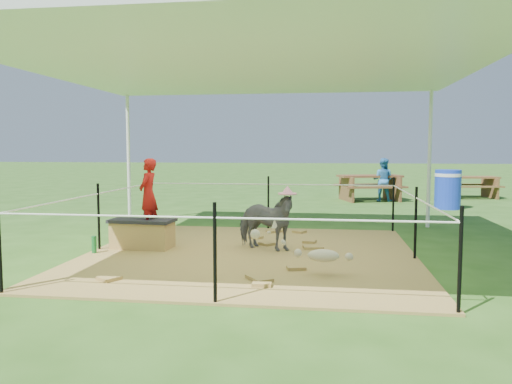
# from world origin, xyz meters

# --- Properties ---
(ground) EXTENTS (90.00, 90.00, 0.00)m
(ground) POSITION_xyz_m (0.00, 0.00, 0.00)
(ground) COLOR #2D5919
(ground) RESTS_ON ground
(hay_patch) EXTENTS (4.60, 4.60, 0.03)m
(hay_patch) POSITION_xyz_m (0.00, 0.00, 0.01)
(hay_patch) COLOR brown
(hay_patch) RESTS_ON ground
(canopy_tent) EXTENTS (6.30, 6.30, 2.90)m
(canopy_tent) POSITION_xyz_m (0.00, 0.00, 2.69)
(canopy_tent) COLOR silver
(canopy_tent) RESTS_ON ground
(rope_fence) EXTENTS (4.54, 4.54, 1.00)m
(rope_fence) POSITION_xyz_m (0.00, -0.00, 0.64)
(rope_fence) COLOR black
(rope_fence) RESTS_ON ground
(straw_bale) EXTENTS (0.90, 0.49, 0.39)m
(straw_bale) POSITION_xyz_m (-1.65, 0.18, 0.22)
(straw_bale) COLOR #AF7E3F
(straw_bale) RESTS_ON hay_patch
(dark_cloth) EXTENTS (0.96, 0.54, 0.05)m
(dark_cloth) POSITION_xyz_m (-1.65, 0.18, 0.44)
(dark_cloth) COLOR black
(dark_cloth) RESTS_ON straw_bale
(woman) EXTENTS (0.27, 0.40, 1.05)m
(woman) POSITION_xyz_m (-1.55, 0.18, 0.94)
(woman) COLOR #A81310
(woman) RESTS_ON straw_bale
(green_bottle) EXTENTS (0.07, 0.07, 0.24)m
(green_bottle) POSITION_xyz_m (-2.20, -0.27, 0.15)
(green_bottle) COLOR #176729
(green_bottle) RESTS_ON hay_patch
(pony) EXTENTS (1.10, 0.82, 0.84)m
(pony) POSITION_xyz_m (0.18, 0.27, 0.45)
(pony) COLOR #4F4F54
(pony) RESTS_ON hay_patch
(pink_hat) EXTENTS (0.26, 0.26, 0.12)m
(pink_hat) POSITION_xyz_m (0.18, 0.27, 0.93)
(pink_hat) COLOR pink
(pink_hat) RESTS_ON pony
(foal) EXTENTS (0.98, 0.57, 0.53)m
(foal) POSITION_xyz_m (1.03, -1.08, 0.29)
(foal) COLOR #C8B793
(foal) RESTS_ON hay_patch
(trash_barrel) EXTENTS (0.70, 0.70, 0.98)m
(trash_barrel) POSITION_xyz_m (4.07, 6.09, 0.49)
(trash_barrel) COLOR blue
(trash_barrel) RESTS_ON ground
(picnic_table_near) EXTENTS (2.07, 1.73, 0.74)m
(picnic_table_near) POSITION_xyz_m (2.31, 7.87, 0.37)
(picnic_table_near) COLOR brown
(picnic_table_near) RESTS_ON ground
(picnic_table_far) EXTENTS (1.73, 1.35, 0.66)m
(picnic_table_far) POSITION_xyz_m (5.42, 9.08, 0.33)
(picnic_table_far) COLOR brown
(picnic_table_far) RESTS_ON ground
(distant_person) EXTENTS (0.72, 0.65, 1.23)m
(distant_person) POSITION_xyz_m (2.67, 7.71, 0.62)
(distant_person) COLOR #337EC0
(distant_person) RESTS_ON ground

